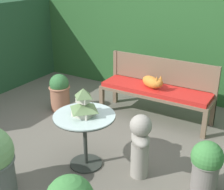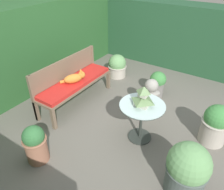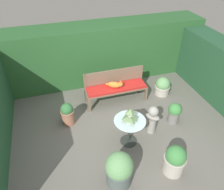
# 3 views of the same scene
# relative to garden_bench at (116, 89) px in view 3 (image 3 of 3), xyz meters

# --- Properties ---
(ground) EXTENTS (30.00, 30.00, 0.00)m
(ground) POSITION_rel_garden_bench_xyz_m (-0.15, -1.07, -0.41)
(ground) COLOR #666056
(foliage_hedge_back) EXTENTS (6.40, 0.99, 1.67)m
(foliage_hedge_back) POSITION_rel_garden_bench_xyz_m (-0.15, 1.37, 0.43)
(foliage_hedge_back) COLOR #285628
(foliage_hedge_back) RESTS_ON ground
(garden_bench) EXTENTS (1.62, 0.46, 0.48)m
(garden_bench) POSITION_rel_garden_bench_xyz_m (0.00, 0.00, 0.00)
(garden_bench) COLOR brown
(garden_bench) RESTS_ON ground
(bench_backrest) EXTENTS (1.62, 0.06, 0.85)m
(bench_backrest) POSITION_rel_garden_bench_xyz_m (-0.00, 0.21, 0.21)
(bench_backrest) COLOR brown
(bench_backrest) RESTS_ON ground
(cat) EXTENTS (0.39, 0.35, 0.22)m
(cat) POSITION_rel_garden_bench_xyz_m (-0.04, -0.03, 0.16)
(cat) COLOR orange
(cat) RESTS_ON garden_bench
(patio_table) EXTENTS (0.66, 0.66, 0.62)m
(patio_table) POSITION_rel_garden_bench_xyz_m (-0.19, -1.45, 0.08)
(patio_table) COLOR #2D332D
(patio_table) RESTS_ON ground
(pagoda_birdhouse) EXTENTS (0.26, 0.26, 0.30)m
(pagoda_birdhouse) POSITION_rel_garden_bench_xyz_m (-0.19, -1.45, 0.34)
(pagoda_birdhouse) COLOR beige
(pagoda_birdhouse) RESTS_ON patio_table
(garden_bust) EXTENTS (0.34, 0.36, 0.71)m
(garden_bust) POSITION_rel_garden_bench_xyz_m (0.41, -1.32, -0.01)
(garden_bust) COLOR gray
(garden_bust) RESTS_ON ground
(potted_plant_table_near) EXTENTS (0.32, 0.32, 0.53)m
(potted_plant_table_near) POSITION_rel_garden_bench_xyz_m (1.06, -1.18, -0.12)
(potted_plant_table_near) COLOR slate
(potted_plant_table_near) RESTS_ON ground
(potted_plant_hedge_corner) EXTENTS (0.43, 0.43, 0.53)m
(potted_plant_hedge_corner) POSITION_rel_garden_bench_xyz_m (1.34, -0.07, -0.16)
(potted_plant_hedge_corner) COLOR #ADA393
(potted_plant_hedge_corner) RESTS_ON ground
(potted_plant_bench_left) EXTENTS (0.33, 0.33, 0.58)m
(potted_plant_bench_left) POSITION_rel_garden_bench_xyz_m (-1.36, -0.48, -0.11)
(potted_plant_bench_left) COLOR #9E664C
(potted_plant_bench_left) RESTS_ON ground
(potted_plant_table_far) EXTENTS (0.50, 0.50, 0.71)m
(potted_plant_table_far) POSITION_rel_garden_bench_xyz_m (-0.71, -2.30, -0.05)
(potted_plant_table_far) COLOR #4C5651
(potted_plant_table_far) RESTS_ON ground
(potted_plant_path_edge) EXTENTS (0.42, 0.42, 0.64)m
(potted_plant_path_edge) POSITION_rel_garden_bench_xyz_m (0.35, -2.40, -0.08)
(potted_plant_path_edge) COLOR #ADA393
(potted_plant_path_edge) RESTS_ON ground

